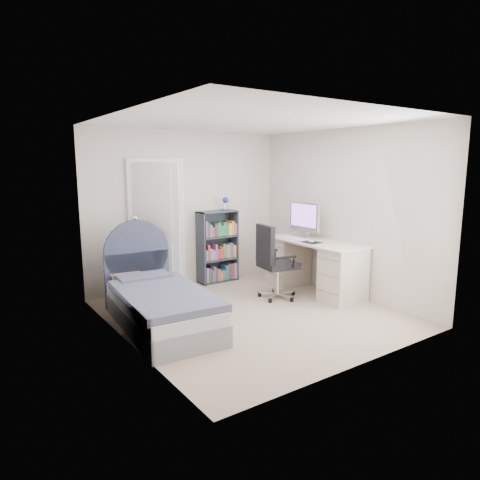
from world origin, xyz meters
TOP-DOWN VIEW (x-y plane):
  - room_shell at (0.00, 0.00)m, footprint 3.50×3.70m
  - door at (-0.66, 1.56)m, footprint 0.92×0.69m
  - bed at (-1.18, 0.34)m, footprint 1.09×2.05m
  - nightstand at (-1.30, 1.38)m, footprint 0.40×0.40m
  - floor_lamp at (-1.08, 1.42)m, footprint 0.18×0.18m
  - bookcase at (0.50, 1.65)m, footprint 0.68×0.29m
  - desk at (1.37, 0.26)m, footprint 0.67×1.67m
  - office_chair at (0.64, 0.37)m, footprint 0.59×0.61m

SIDE VIEW (x-z plane):
  - bed at x=-1.18m, z-range -0.33..0.89m
  - nightstand at x=-1.30m, z-range 0.09..0.68m
  - desk at x=1.37m, z-range -0.24..1.13m
  - floor_lamp at x=-1.08m, z-range -0.12..1.14m
  - bookcase at x=0.50m, z-range -0.17..1.27m
  - office_chair at x=0.64m, z-range 0.05..1.17m
  - door at x=-0.66m, z-range 0.00..2.06m
  - room_shell at x=0.00m, z-range -0.05..2.55m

